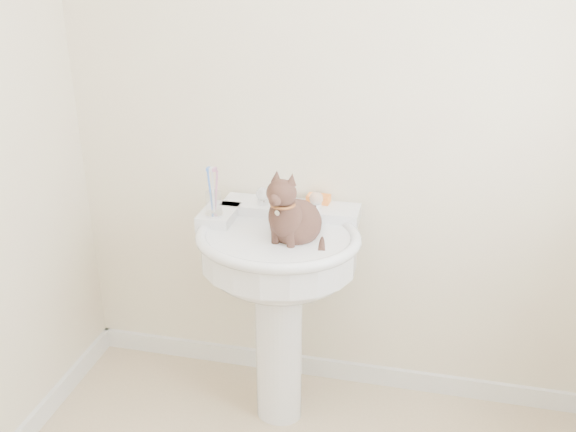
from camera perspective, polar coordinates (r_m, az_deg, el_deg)
The scene contains 7 objects.
wall_back at distance 2.45m, azimuth 4.48°, elevation 9.93°, with size 2.20×0.00×2.50m, color #F1E8C1, non-canonical shape.
baseboard_back at distance 2.97m, azimuth 3.70°, elevation -13.36°, with size 2.20×0.02×0.09m, color white.
pedestal_sink at distance 2.42m, azimuth -0.89°, elevation -4.76°, with size 0.63×0.61×0.86m.
faucet at distance 2.46m, azimuth -0.00°, elevation 1.57°, with size 0.28×0.12×0.14m.
soap_bar at distance 2.53m, azimuth 2.73°, elevation 1.53°, with size 0.09×0.06×0.03m, color orange.
toothbrush_cup at distance 2.41m, azimuth -6.62°, elevation 1.16°, with size 0.07×0.07×0.19m.
cat at distance 2.30m, azimuth 0.47°, elevation -0.26°, with size 0.21×0.26×0.38m.
Camera 1 is at (0.35, -1.26, 1.82)m, focal length 40.00 mm.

